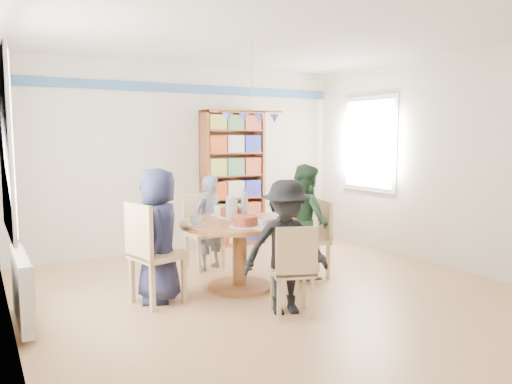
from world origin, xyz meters
TOP-DOWN VIEW (x-y plane):
  - ground at (0.00, 0.00)m, footprint 5.00×5.00m
  - room_shell at (-0.26, 0.87)m, footprint 5.00×5.00m
  - radiator at (-2.42, 0.30)m, footprint 0.12×1.00m
  - dining_table at (-0.23, 0.35)m, footprint 1.30×1.30m
  - chair_left at (-1.26, 0.29)m, footprint 0.55×0.55m
  - chair_right at (0.80, 0.35)m, footprint 0.50×0.50m
  - chair_far at (-0.24, 1.38)m, footprint 0.44×0.44m
  - chair_near at (-0.21, -0.68)m, footprint 0.49×0.49m
  - person_left at (-1.14, 0.39)m, footprint 0.62×0.77m
  - person_right at (0.66, 0.37)m, footprint 0.62×0.74m
  - person_far at (-0.20, 1.25)m, footprint 0.51×0.42m
  - person_near at (-0.22, -0.55)m, footprint 0.91×0.67m
  - bookshelf at (0.70, 2.34)m, footprint 0.98×0.29m
  - tableware at (-0.26, 0.38)m, footprint 1.23×1.23m

SIDE VIEW (x-z plane):
  - ground at x=0.00m, z-range 0.00..0.00m
  - radiator at x=-2.42m, z-range 0.05..0.65m
  - chair_near at x=-0.21m, z-range 0.04..0.91m
  - chair_right at x=0.80m, z-range 0.05..0.96m
  - chair_far at x=-0.24m, z-range 0.05..0.99m
  - dining_table at x=-0.23m, z-range 0.18..0.93m
  - chair_left at x=-1.26m, z-range 0.05..1.08m
  - person_far at x=-0.20m, z-range 0.00..1.19m
  - person_near at x=-0.22m, z-range 0.00..1.27m
  - person_right at x=0.66m, z-range 0.00..1.35m
  - person_left at x=-1.14m, z-range 0.00..1.36m
  - tableware at x=-0.26m, z-range 0.66..0.98m
  - bookshelf at x=0.70m, z-range -0.02..2.03m
  - room_shell at x=-0.26m, z-range -0.85..4.15m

